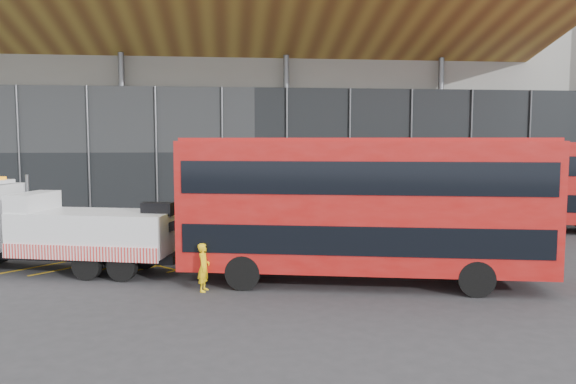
{
  "coord_description": "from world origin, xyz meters",
  "views": [
    {
      "loc": [
        0.21,
        -23.69,
        4.74
      ],
      "look_at": [
        3.0,
        1.5,
        2.4
      ],
      "focal_mm": 35.0,
      "sensor_mm": 36.0,
      "label": 1
    }
  ],
  "objects": [
    {
      "name": "construction_building",
      "position": [
        1.92,
        18.4,
        8.98
      ],
      "size": [
        55.0,
        23.97,
        18.0
      ],
      "color": "gray",
      "rests_on": "ground_plane"
    },
    {
      "name": "ground_plane",
      "position": [
        0.0,
        0.0,
        0.0
      ],
      "size": [
        120.0,
        120.0,
        0.0
      ],
      "primitive_type": "plane",
      "color": "#2D2C2F"
    },
    {
      "name": "bus_second",
      "position": [
        15.7,
        4.05,
        2.58
      ],
      "size": [
        11.64,
        5.88,
        4.64
      ],
      "rotation": [
        0.0,
        0.0,
        -0.3
      ],
      "color": "#9E0F0C",
      "rests_on": "ground_plane"
    },
    {
      "name": "road_markings",
      "position": [
        2.4,
        0.0,
        0.01
      ],
      "size": [
        21.56,
        7.16,
        0.01
      ],
      "color": "gold",
      "rests_on": "ground_plane"
    },
    {
      "name": "bus_towed",
      "position": [
        4.63,
        -5.81,
        2.67
      ],
      "size": [
        12.13,
        5.25,
        4.82
      ],
      "rotation": [
        0.0,
        0.0,
        -0.22
      ],
      "color": "#9E0F0C",
      "rests_on": "ground_plane"
    },
    {
      "name": "worker",
      "position": [
        -0.52,
        -6.18,
        0.76
      ],
      "size": [
        0.49,
        0.63,
        1.53
      ],
      "primitive_type": "imported",
      "rotation": [
        0.0,
        0.0,
        1.31
      ],
      "color": "yellow",
      "rests_on": "ground_plane"
    },
    {
      "name": "recovery_truck",
      "position": [
        -6.04,
        -2.89,
        1.59
      ],
      "size": [
        9.86,
        4.51,
        3.45
      ],
      "rotation": [
        0.0,
        0.0,
        -0.27
      ],
      "color": "black",
      "rests_on": "ground_plane"
    }
  ]
}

